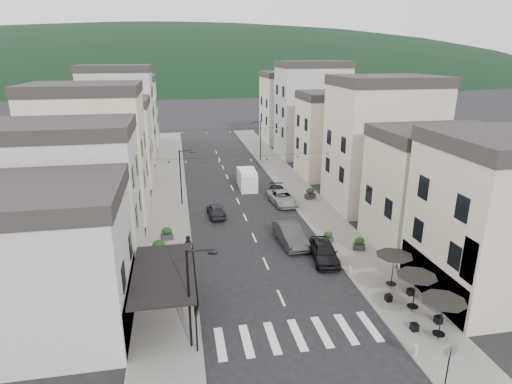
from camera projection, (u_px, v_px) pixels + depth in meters
ground at (308, 358)px, 22.99m from camera, size 700.00×700.00×0.00m
sidewalk_left at (169, 188)px, 51.56m from camera, size 4.00×76.00×0.12m
sidewalk_right at (290, 182)px, 54.18m from camera, size 4.00×76.00×0.12m
hill_backdrop at (182, 76)px, 303.35m from camera, size 640.00×360.00×70.00m
boutique_building at (15, 273)px, 23.71m from camera, size 12.00×8.00×8.00m
bistro_building at (507, 225)px, 27.71m from camera, size 10.00×8.00×10.00m
boutique_awning at (168, 274)px, 25.43m from camera, size 3.77×7.50×3.28m
buildings_row_left at (110, 132)px, 53.84m from camera, size 10.20×54.16×14.00m
buildings_row_right at (332, 125)px, 57.76m from camera, size 10.20×54.16×14.50m
cafe_terrace at (416, 280)px, 26.22m from camera, size 2.50×8.10×2.53m
streetlamp_left_near at (194, 289)px, 22.69m from camera, size 1.70×0.56×6.00m
streetlamp_left_far at (183, 171)px, 45.12m from camera, size 1.70×0.56×6.00m
streetlamp_right_far at (259, 136)px, 63.98m from camera, size 1.70×0.56×6.00m
traffic_sign at (449, 358)px, 20.13m from camera, size 0.70×0.07×2.70m
bollards at (283, 296)px, 28.00m from camera, size 11.66×10.26×0.60m
bunting_near at (243, 160)px, 41.79m from camera, size 19.00×0.28×0.62m
bunting_far at (224, 132)px, 56.75m from camera, size 19.00×0.28×0.62m
parked_car_a at (324, 251)px, 33.50m from camera, size 2.42×4.84×1.58m
parked_car_b at (290, 235)px, 36.46m from camera, size 2.15×5.31×1.71m
parked_car_c at (282, 198)px, 46.22m from camera, size 2.82×5.24×1.40m
parked_car_d at (279, 193)px, 47.73m from camera, size 2.15×4.68×1.32m
parked_car_e at (216, 210)px, 42.66m from camera, size 1.78×4.02×1.35m
delivery_van at (247, 179)px, 51.56m from camera, size 2.13×5.03×2.38m
pedestrian_a at (181, 255)px, 32.65m from camera, size 0.61×0.41×1.65m
pedestrian_b at (189, 247)px, 33.73m from camera, size 0.93×0.74×1.85m
planter_la at (159, 248)px, 34.27m from camera, size 1.29×1.00×1.27m
planter_lb at (167, 233)px, 37.16m from camera, size 1.09×0.72×1.13m
planter_ra at (328, 237)px, 36.58m from camera, size 1.00×0.74×1.00m
planter_rb at (359, 244)px, 35.19m from camera, size 1.11×0.84×1.10m
planter_rc at (310, 193)px, 47.53m from camera, size 1.27×0.92×1.27m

